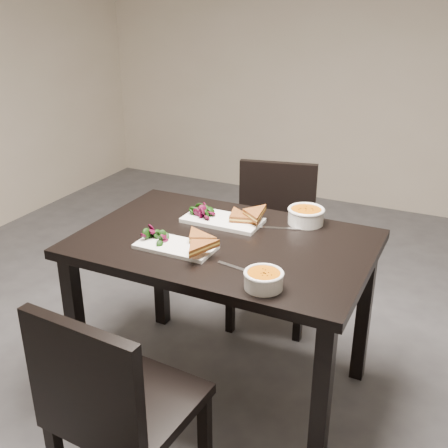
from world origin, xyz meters
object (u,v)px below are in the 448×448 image
chair_near (113,405)px  soup_bowl_near (264,279)px  chair_far (273,233)px  plate_far (223,220)px  table (224,261)px  plate_near (176,246)px  soup_bowl_far (306,215)px

chair_near → soup_bowl_near: chair_near is taller
chair_near → chair_far: same height
soup_bowl_near → plate_far: bearing=129.5°
table → plate_near: 0.23m
table → plate_near: (-0.14, -0.16, 0.11)m
chair_far → soup_bowl_near: (0.34, -1.01, 0.30)m
chair_near → plate_far: bearing=97.8°
chair_near → plate_far: size_ratio=2.45×
table → chair_near: (-0.02, -0.76, -0.17)m
chair_far → soup_bowl_far: (0.29, -0.40, 0.31)m
table → plate_far: bearing=117.6°
chair_near → chair_far: 1.47m
table → chair_near: bearing=-91.7°
chair_far → soup_bowl_far: chair_far is taller
soup_bowl_near → plate_far: soup_bowl_near is taller
chair_near → chair_far: size_ratio=1.00×
soup_bowl_far → plate_near: bearing=-129.7°
chair_far → plate_far: chair_far is taller
chair_far → plate_near: chair_far is taller
soup_bowl_far → plate_far: bearing=-156.4°
soup_bowl_near → table: bearing=134.7°
soup_bowl_near → plate_far: (-0.38, 0.46, -0.03)m
table → plate_near: bearing=-131.1°
plate_near → chair_near: bearing=-79.3°
plate_near → soup_bowl_far: soup_bowl_far is taller
soup_bowl_far → soup_bowl_near: bearing=-85.8°
plate_near → plate_far: (0.05, 0.32, 0.00)m
plate_near → table: bearing=48.9°
plate_near → plate_far: plate_far is taller
table → soup_bowl_near: 0.44m
plate_near → soup_bowl_near: (0.43, -0.14, 0.03)m
chair_far → plate_near: bearing=-108.7°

